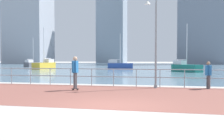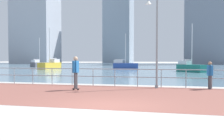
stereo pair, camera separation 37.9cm
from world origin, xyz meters
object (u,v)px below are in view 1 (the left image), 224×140
sailboat_gray (45,65)px  sailboat_teal (33,64)px  sailboat_navy (186,67)px  skateboarder (75,70)px  lamppost (154,33)px  sailboat_yellow (119,65)px  bystander (208,73)px

sailboat_gray → sailboat_teal: size_ratio=1.12×
sailboat_navy → sailboat_teal: 34.14m
skateboarder → sailboat_gray: bearing=119.5°
lamppost → sailboat_gray: size_ratio=0.82×
sailboat_yellow → sailboat_gray: bearing=-157.8°
sailboat_yellow → sailboat_gray: 12.60m
sailboat_teal → lamppost: bearing=-52.7°
lamppost → sailboat_navy: (2.61, 20.62, -2.51)m
skateboarder → sailboat_teal: size_ratio=0.29×
bystander → sailboat_teal: sailboat_teal is taller
skateboarder → sailboat_yellow: bearing=97.2°
sailboat_yellow → sailboat_teal: size_ratio=0.99×
lamppost → sailboat_gray: bearing=127.2°
sailboat_yellow → sailboat_gray: sailboat_gray is taller
sailboat_navy → sailboat_yellow: bearing=136.6°
sailboat_teal → sailboat_navy: bearing=-27.4°
skateboarder → sailboat_gray: 32.08m
lamppost → skateboarder: 4.84m
skateboarder → sailboat_navy: 23.47m
skateboarder → bystander: 7.33m
lamppost → sailboat_teal: (-27.69, 36.34, -2.51)m
sailboat_gray → sailboat_navy: bearing=-13.5°
sailboat_gray → skateboarder: bearing=-60.5°
lamppost → sailboat_yellow: size_ratio=0.93×
lamppost → sailboat_yellow: 31.91m
sailboat_teal → sailboat_gray: bearing=-52.5°
lamppost → bystander: bearing=6.4°
sailboat_gray → sailboat_teal: bearing=127.5°
bystander → sailboat_yellow: size_ratio=0.25×
skateboarder → sailboat_teal: bearing=121.8°
sailboat_yellow → lamppost: bearing=-75.2°
lamppost → sailboat_gray: (-19.78, 26.01, -2.44)m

